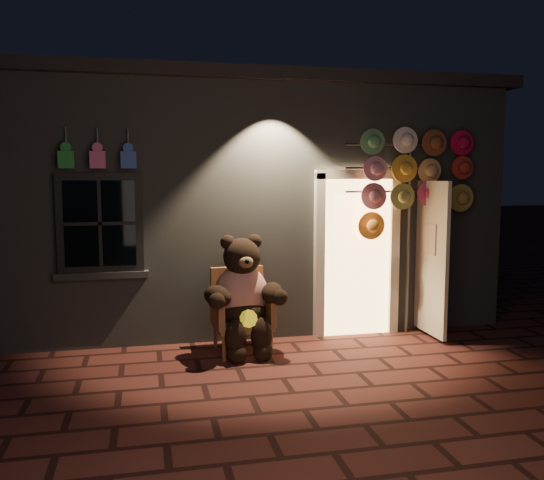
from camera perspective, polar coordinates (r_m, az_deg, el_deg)
name	(u,v)px	position (r m, az deg, el deg)	size (l,w,h in m)	color
ground	(283,378)	(6.21, 1.11, -13.54)	(60.00, 60.00, 0.00)	#572621
shop_building	(228,198)	(9.76, -4.37, 4.16)	(7.30, 5.95, 3.51)	slate
wicker_armchair	(241,310)	(7.02, -3.11, -6.94)	(0.73, 0.66, 1.00)	#945F39
teddy_bear	(243,296)	(6.85, -2.90, -5.55)	(1.04, 0.83, 1.43)	red
hat_rack	(414,174)	(7.74, 13.85, 6.37)	(1.73, 0.22, 2.74)	#59595E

